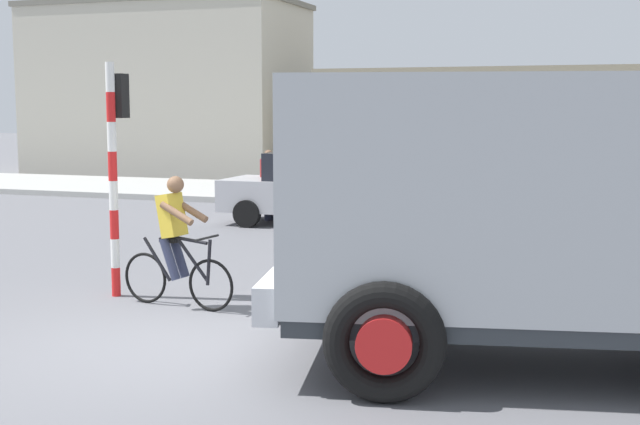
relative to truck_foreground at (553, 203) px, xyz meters
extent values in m
plane|color=slate|center=(-4.15, -0.47, -1.67)|extent=(120.00, 120.00, 0.00)
cube|color=#ADADA8|center=(-4.15, 14.65, -1.59)|extent=(80.00, 5.00, 0.16)
cube|color=#B2B7BC|center=(0.03, 0.01, 0.13)|extent=(5.60, 3.51, 2.20)
cube|color=#2D3338|center=(0.03, 0.01, -1.05)|extent=(5.49, 3.44, 0.16)
cube|color=silver|center=(-2.61, -0.54, -0.87)|extent=(0.72, 2.37, 0.36)
cube|color=black|center=(-2.47, -0.51, 0.63)|extent=(0.55, 2.10, 0.70)
torus|color=black|center=(-1.29, -1.58, -1.12)|extent=(1.13, 0.46, 1.10)
cylinder|color=red|center=(-1.29, -1.58, -1.12)|extent=(0.55, 0.39, 0.50)
torus|color=black|center=(-1.81, 0.93, -1.12)|extent=(1.13, 0.46, 1.10)
cylinder|color=red|center=(-1.81, 0.93, -1.12)|extent=(0.55, 0.39, 0.50)
torus|color=black|center=(-4.26, 0.99, -1.33)|extent=(0.68, 0.14, 0.68)
torus|color=black|center=(-5.30, 1.13, -1.33)|extent=(0.68, 0.14, 0.68)
cylinder|color=black|center=(-4.60, 1.04, -0.76)|extent=(0.60, 0.13, 0.09)
cylinder|color=black|center=(-4.54, 1.03, -1.01)|extent=(0.51, 0.11, 0.57)
cylinder|color=black|center=(-5.10, 1.11, -1.06)|extent=(0.44, 0.11, 0.57)
cylinder|color=black|center=(-4.28, 0.99, -1.03)|extent=(0.10, 0.06, 0.59)
cylinder|color=black|center=(-4.31, 0.99, -0.72)|extent=(0.10, 0.50, 0.03)
cube|color=black|center=(-4.90, 1.08, -0.79)|extent=(0.25, 0.15, 0.06)
cube|color=gold|center=(-4.85, 1.07, -0.46)|extent=(0.34, 0.36, 0.59)
sphere|color=brown|center=(-4.78, 1.06, -0.06)|extent=(0.22, 0.22, 0.22)
cylinder|color=#2D334C|center=(-4.80, 1.17, -1.02)|extent=(0.32, 0.16, 0.57)
cylinder|color=brown|center=(-4.63, 1.20, -0.41)|extent=(0.50, 0.16, 0.29)
cylinder|color=#2D334C|center=(-4.83, 0.97, -1.02)|extent=(0.32, 0.16, 0.57)
cylinder|color=brown|center=(-4.67, 0.88, -0.41)|extent=(0.50, 0.16, 0.29)
cylinder|color=red|center=(-5.91, 1.37, -1.47)|extent=(0.12, 0.12, 0.40)
cylinder|color=white|center=(-5.91, 1.37, -1.07)|extent=(0.12, 0.12, 0.40)
cylinder|color=red|center=(-5.91, 1.37, -0.67)|extent=(0.12, 0.12, 0.40)
cylinder|color=white|center=(-5.91, 1.37, -0.27)|extent=(0.12, 0.12, 0.40)
cylinder|color=red|center=(-5.91, 1.37, 0.13)|extent=(0.12, 0.12, 0.40)
cylinder|color=white|center=(-5.91, 1.37, 0.53)|extent=(0.12, 0.12, 0.40)
cylinder|color=red|center=(-5.91, 1.37, 0.93)|extent=(0.12, 0.12, 0.40)
cylinder|color=white|center=(-5.91, 1.37, 1.33)|extent=(0.12, 0.12, 0.40)
cube|color=black|center=(-5.91, 1.55, 1.08)|extent=(0.24, 0.20, 0.60)
sphere|color=orange|center=(-5.91, 1.67, 1.08)|extent=(0.14, 0.14, 0.14)
cube|color=#B7B7BC|center=(-5.72, 8.98, -1.02)|extent=(4.01, 1.73, 0.70)
cube|color=black|center=(-5.57, 8.98, -0.37)|extent=(2.21, 1.46, 0.60)
cylinder|color=black|center=(-6.95, 8.13, -1.37)|extent=(0.60, 0.18, 0.60)
cylinder|color=black|center=(-6.97, 9.83, -1.37)|extent=(0.60, 0.18, 0.60)
cylinder|color=black|center=(-4.47, 8.14, -1.37)|extent=(0.60, 0.18, 0.60)
cylinder|color=black|center=(-4.49, 9.84, -1.37)|extent=(0.60, 0.18, 0.60)
cylinder|color=#2D334C|center=(-6.96, 9.37, -1.24)|extent=(0.22, 0.22, 0.85)
cube|color=#D13838|center=(-6.96, 9.37, -0.54)|extent=(0.34, 0.22, 0.56)
sphere|color=brown|center=(-6.96, 9.37, -0.15)|extent=(0.20, 0.20, 0.20)
cube|color=#B2AD9E|center=(-16.30, 21.46, 1.52)|extent=(10.31, 5.26, 6.37)
cube|color=slate|center=(-16.30, 21.46, 4.80)|extent=(10.52, 5.37, 0.20)
cube|color=beige|center=(-3.59, 22.08, 0.15)|extent=(10.82, 7.55, 3.63)
cube|color=gray|center=(-3.59, 22.08, 2.06)|extent=(11.04, 7.71, 0.20)
camera|label=1|loc=(0.59, -8.67, 0.95)|focal=48.07mm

